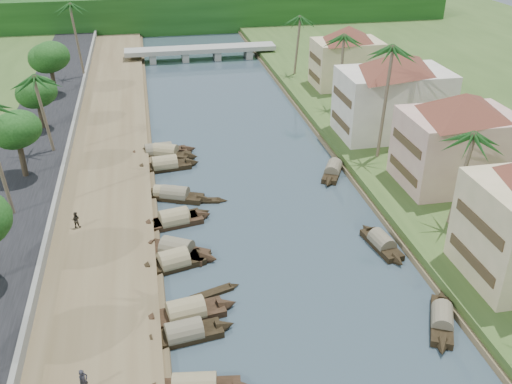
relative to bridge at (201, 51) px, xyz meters
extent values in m
plane|color=#32424C|center=(0.00, -72.00, -1.72)|extent=(220.00, 220.00, 0.00)
cube|color=brown|center=(-16.00, -52.00, -1.32)|extent=(10.00, 180.00, 0.80)
cube|color=#324D1E|center=(19.00, -52.00, -1.12)|extent=(16.00, 180.00, 1.20)
cube|color=black|center=(-24.50, -52.00, -1.02)|extent=(8.00, 180.00, 1.40)
cube|color=slate|center=(-20.20, -52.00, -0.37)|extent=(0.40, 180.00, 1.10)
cube|color=#14390F|center=(0.00, 23.00, 2.28)|extent=(120.00, 4.00, 8.00)
cube|color=#14390F|center=(0.00, 28.00, 2.28)|extent=(120.00, 4.00, 8.00)
cube|color=#14390F|center=(0.00, 33.00, 2.28)|extent=(120.00, 4.00, 8.00)
cube|color=gray|center=(0.00, 0.00, 0.28)|extent=(28.00, 4.00, 0.80)
cube|color=gray|center=(-9.00, 0.00, -0.82)|extent=(1.20, 3.50, 1.80)
cube|color=gray|center=(-3.00, 0.00, -0.82)|extent=(1.20, 3.50, 1.80)
cube|color=gray|center=(3.00, 0.00, -0.82)|extent=(1.20, 3.50, 1.80)
cube|color=gray|center=(9.00, 0.00, -0.82)|extent=(1.20, 3.50, 1.80)
cube|color=#473621|center=(12.95, -74.00, 1.48)|extent=(0.10, 6.40, 0.90)
cube|color=#473621|center=(12.95, -74.00, 4.68)|extent=(0.10, 6.40, 0.90)
cube|color=beige|center=(20.00, -58.00, 3.23)|extent=(11.00, 8.00, 7.50)
pyramid|color=brown|center=(20.00, -58.00, 8.08)|extent=(14.11, 14.11, 2.20)
cube|color=#473621|center=(14.45, -58.00, 1.35)|extent=(0.10, 6.40, 0.90)
cube|color=#473621|center=(14.45, -58.00, 4.35)|extent=(0.10, 6.40, 0.90)
cube|color=#EEE6CF|center=(19.00, -44.00, 3.48)|extent=(13.00, 8.00, 8.00)
pyramid|color=brown|center=(19.00, -44.00, 8.58)|extent=(15.59, 15.59, 2.20)
cube|color=#473621|center=(12.45, -44.00, 1.48)|extent=(0.10, 6.40, 0.90)
cube|color=#473621|center=(12.45, -44.00, 4.68)|extent=(0.10, 6.40, 0.90)
cube|color=beige|center=(20.00, -24.00, 2.98)|extent=(10.00, 7.00, 7.00)
pyramid|color=brown|center=(20.00, -24.00, 7.58)|extent=(12.62, 12.62, 2.20)
cube|color=#473621|center=(14.95, -24.00, 1.23)|extent=(0.10, 5.60, 0.90)
cube|color=#473621|center=(14.95, -24.00, 4.03)|extent=(0.10, 5.60, 0.90)
cube|color=black|center=(-9.39, -74.99, -1.52)|extent=(5.67, 2.49, 0.70)
cone|color=black|center=(-6.38, -74.57, -1.44)|extent=(1.78, 1.78, 1.75)
cone|color=black|center=(-12.40, -75.42, -1.44)|extent=(1.78, 1.78, 1.75)
cylinder|color=#706754|center=(-9.39, -74.99, -1.14)|extent=(4.40, 2.38, 1.82)
cube|color=black|center=(-9.07, -72.74, -1.52)|extent=(6.05, 2.87, 0.70)
cone|color=black|center=(-5.88, -72.23, -1.44)|extent=(1.95, 2.02, 1.96)
cone|color=black|center=(-12.26, -73.25, -1.44)|extent=(1.95, 2.02, 1.96)
cylinder|color=#998961|center=(-9.07, -72.74, -1.14)|extent=(4.71, 2.73, 2.05)
cube|color=black|center=(-9.52, -65.96, -1.52)|extent=(5.51, 3.22, 0.70)
cone|color=black|center=(-6.74, -65.25, -1.44)|extent=(1.93, 2.12, 1.96)
cone|color=black|center=(-12.31, -66.67, -1.44)|extent=(1.93, 2.12, 1.96)
cylinder|color=#998961|center=(-9.52, -65.96, -1.14)|extent=(4.35, 2.99, 2.08)
cube|color=black|center=(-9.14, -64.26, -1.52)|extent=(5.87, 4.57, 0.70)
cone|color=black|center=(-6.44, -65.83, -1.44)|extent=(2.33, 2.39, 1.99)
cone|color=black|center=(-11.84, -62.69, -1.44)|extent=(2.33, 2.39, 1.99)
cylinder|color=#706754|center=(-9.14, -64.26, -1.14)|extent=(4.77, 3.97, 2.09)
cube|color=black|center=(-8.88, -58.75, -1.52)|extent=(5.55, 3.18, 0.70)
cone|color=black|center=(-6.08, -57.86, -1.44)|extent=(1.90, 1.89, 1.67)
cone|color=black|center=(-11.69, -59.63, -1.44)|extent=(1.90, 1.89, 1.67)
cylinder|color=#998961|center=(-8.88, -58.75, -1.14)|extent=(4.38, 2.87, 1.73)
cube|color=black|center=(-9.08, -59.03, -1.52)|extent=(5.75, 3.08, 0.70)
cone|color=black|center=(-6.11, -58.43, -1.44)|extent=(1.94, 2.11, 2.00)
cone|color=black|center=(-12.05, -59.64, -1.44)|extent=(1.94, 2.11, 2.00)
cylinder|color=#998961|center=(-9.08, -59.03, -1.14)|extent=(4.51, 2.90, 2.11)
cube|color=black|center=(-8.59, -53.98, -1.52)|extent=(6.04, 3.86, 0.70)
cone|color=black|center=(-5.61, -55.23, -1.44)|extent=(2.13, 2.08, 1.75)
cone|color=black|center=(-11.57, -52.72, -1.44)|extent=(2.13, 2.08, 1.75)
cylinder|color=#706754|center=(-8.59, -53.98, -1.14)|extent=(4.80, 3.39, 1.80)
cube|color=black|center=(-9.60, -53.39, -1.52)|extent=(4.88, 2.69, 0.70)
cone|color=black|center=(-7.11, -54.07, -1.44)|extent=(1.65, 1.68, 1.52)
cone|color=black|center=(-12.09, -52.71, -1.44)|extent=(1.65, 1.68, 1.52)
cylinder|color=#998961|center=(-9.60, -53.39, -1.14)|extent=(3.84, 2.46, 1.58)
cube|color=black|center=(-9.26, -46.51, -1.52)|extent=(6.07, 2.66, 0.70)
cone|color=black|center=(-6.01, -46.15, -1.44)|extent=(1.90, 1.99, 2.00)
cone|color=black|center=(-12.50, -46.88, -1.44)|extent=(1.90, 1.99, 2.00)
cylinder|color=#998961|center=(-9.26, -46.51, -1.14)|extent=(4.70, 2.58, 2.10)
cube|color=black|center=(-9.75, -42.45, -1.52)|extent=(6.84, 2.48, 0.70)
cone|color=black|center=(-6.05, -42.10, -1.44)|extent=(2.04, 1.85, 1.89)
cone|color=black|center=(-13.45, -42.80, -1.44)|extent=(2.04, 1.85, 1.89)
cylinder|color=#706754|center=(-9.75, -42.45, -1.14)|extent=(5.27, 2.41, 1.94)
cube|color=black|center=(-9.00, -43.00, -1.52)|extent=(6.25, 4.18, 0.70)
cone|color=black|center=(-5.96, -44.34, -1.44)|extent=(2.28, 2.29, 1.94)
cone|color=black|center=(-12.04, -41.67, -1.44)|extent=(2.28, 2.29, 1.94)
cylinder|color=#998961|center=(-9.00, -43.00, -1.14)|extent=(4.99, 3.69, 2.02)
cube|color=black|center=(9.37, -77.10, -1.52)|extent=(3.80, 5.54, 0.70)
cone|color=black|center=(10.71, -74.41, -1.44)|extent=(1.92, 1.99, 1.56)
cone|color=black|center=(8.02, -79.79, -1.44)|extent=(1.92, 1.99, 1.56)
cylinder|color=#706754|center=(9.37, -77.10, -1.14)|extent=(3.28, 4.42, 1.60)
cube|color=black|center=(8.93, -66.60, -1.52)|extent=(2.36, 5.28, 0.70)
cone|color=black|center=(8.50, -63.80, -1.44)|extent=(1.66, 1.67, 1.62)
cone|color=black|center=(9.35, -69.40, -1.44)|extent=(1.66, 1.67, 1.62)
cylinder|color=#706754|center=(8.93, -66.60, -1.14)|extent=(2.25, 4.10, 1.68)
cube|color=black|center=(9.31, -51.38, -1.52)|extent=(4.11, 5.86, 0.70)
cone|color=black|center=(10.78, -48.54, -1.44)|extent=(2.07, 2.13, 1.67)
cone|color=black|center=(7.84, -54.21, -1.44)|extent=(2.07, 2.13, 1.67)
cylinder|color=#706754|center=(9.31, -51.38, -1.14)|extent=(3.54, 4.69, 1.71)
cube|color=black|center=(-6.82, -70.37, -1.62)|extent=(3.62, 1.86, 0.35)
cone|color=black|center=(-4.92, -69.75, -1.62)|extent=(1.09, 1.03, 0.79)
cone|color=black|center=(-8.71, -70.99, -1.62)|extent=(1.09, 1.03, 0.79)
cube|color=black|center=(-6.33, -55.01, -1.62)|extent=(4.57, 1.67, 0.35)
cone|color=black|center=(-3.84, -55.46, -1.62)|extent=(1.26, 1.08, 0.90)
cone|color=black|center=(-8.81, -54.57, -1.62)|extent=(1.26, 1.08, 0.90)
cylinder|color=brown|center=(16.00, -65.57, 3.88)|extent=(1.42, 0.36, 8.77)
sphere|color=#1B4E1A|center=(16.00, -65.57, 8.10)|extent=(3.20, 3.20, 3.20)
cylinder|color=brown|center=(15.00, -50.36, 5.85)|extent=(0.82, 0.36, 12.76)
sphere|color=#1B4E1A|center=(15.00, -50.36, 11.97)|extent=(3.20, 3.20, 3.20)
cylinder|color=brown|center=(16.00, -33.24, 4.50)|extent=(0.37, 0.36, 10.04)
sphere|color=#1B4E1A|center=(16.00, -33.24, 9.31)|extent=(3.20, 3.20, 3.20)
cylinder|color=brown|center=(-24.00, -56.39, 5.22)|extent=(1.02, 0.36, 11.08)
cylinder|color=brown|center=(-22.00, -41.85, 4.15)|extent=(1.14, 0.36, 8.94)
sphere|color=#1B4E1A|center=(-22.00, -41.85, 8.44)|extent=(3.20, 3.20, 3.20)
cylinder|color=brown|center=(14.00, -16.32, 4.14)|extent=(1.09, 0.36, 9.33)
sphere|color=#1B4E1A|center=(14.00, -16.32, 8.62)|extent=(3.20, 3.20, 3.20)
cylinder|color=brown|center=(-20.50, -11.69, 5.44)|extent=(1.08, 0.36, 11.53)
sphere|color=#1B4E1A|center=(-20.50, -11.69, 10.98)|extent=(3.20, 3.20, 3.20)
cylinder|color=#423726|center=(-24.00, -48.19, 1.43)|extent=(0.60, 0.60, 3.59)
ellipsoid|color=#14390F|center=(-24.00, -48.19, 4.87)|extent=(4.55, 4.55, 3.74)
cylinder|color=#423726|center=(-24.00, -34.03, 1.24)|extent=(0.60, 0.60, 3.20)
ellipsoid|color=#14390F|center=(-24.00, -34.03, 4.30)|extent=(4.47, 4.47, 3.68)
cylinder|color=#423726|center=(-24.00, -20.03, 1.51)|extent=(0.60, 0.60, 3.75)
ellipsoid|color=#14390F|center=(-24.00, -20.03, 5.09)|extent=(5.17, 5.17, 4.25)
cylinder|color=#423726|center=(24.00, -43.10, 1.11)|extent=(0.60, 0.60, 3.34)
ellipsoid|color=#14390F|center=(24.00, -43.10, 4.31)|extent=(4.22, 4.22, 3.47)
imported|color=#25242B|center=(-15.87, -79.46, -0.03)|extent=(0.75, 0.76, 1.78)
imported|color=#2D2820|center=(-17.96, -59.16, -0.12)|extent=(0.83, 0.67, 1.60)
camera|label=1|loc=(-10.35, -106.45, 26.69)|focal=40.00mm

